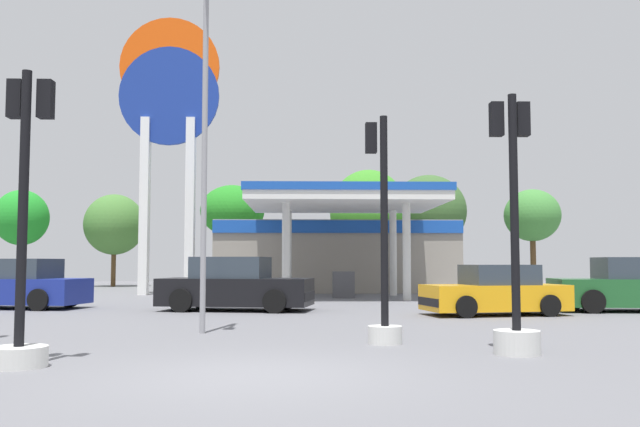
{
  "coord_description": "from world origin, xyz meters",
  "views": [
    {
      "loc": [
        0.6,
        -9.26,
        1.49
      ],
      "look_at": [
        1.24,
        15.08,
        3.22
      ],
      "focal_mm": 38.5,
      "sensor_mm": 36.0,
      "label": 1
    }
  ],
  "objects_px": {
    "station_pole_sign": "(169,115)",
    "car_1": "(495,292)",
    "traffic_signal_0": "(515,272)",
    "tree_0": "(21,218)",
    "tree_1": "(114,225)",
    "car_2": "(235,286)",
    "tree_4": "(429,211)",
    "traffic_signal_3": "(383,270)",
    "tree_3": "(368,212)",
    "car_0": "(631,287)",
    "tree_2": "(232,211)",
    "tree_5": "(532,216)",
    "corner_streetlamp": "(204,115)",
    "car_3": "(16,286)",
    "traffic_signal_1": "(22,268)"
  },
  "relations": [
    {
      "from": "tree_5",
      "to": "corner_streetlamp",
      "type": "bearing_deg",
      "value": -120.69
    },
    {
      "from": "traffic_signal_1",
      "to": "tree_2",
      "type": "relative_size",
      "value": 0.7
    },
    {
      "from": "car_0",
      "to": "car_2",
      "type": "xyz_separation_m",
      "value": [
        -12.09,
        0.71,
        0.01
      ]
    },
    {
      "from": "car_1",
      "to": "traffic_signal_0",
      "type": "bearing_deg",
      "value": -103.67
    },
    {
      "from": "traffic_signal_0",
      "to": "tree_2",
      "type": "xyz_separation_m",
      "value": [
        -7.7,
        30.39,
        3.26
      ]
    },
    {
      "from": "tree_3",
      "to": "tree_4",
      "type": "xyz_separation_m",
      "value": [
        3.92,
        1.11,
        0.12
      ]
    },
    {
      "from": "tree_4",
      "to": "tree_3",
      "type": "bearing_deg",
      "value": -164.24
    },
    {
      "from": "tree_4",
      "to": "corner_streetlamp",
      "type": "height_order",
      "value": "corner_streetlamp"
    },
    {
      "from": "traffic_signal_0",
      "to": "car_2",
      "type": "bearing_deg",
      "value": 118.41
    },
    {
      "from": "traffic_signal_3",
      "to": "tree_3",
      "type": "bearing_deg",
      "value": 84.92
    },
    {
      "from": "traffic_signal_1",
      "to": "tree_1",
      "type": "height_order",
      "value": "tree_1"
    },
    {
      "from": "car_1",
      "to": "tree_4",
      "type": "height_order",
      "value": "tree_4"
    },
    {
      "from": "car_2",
      "to": "tree_4",
      "type": "bearing_deg",
      "value": 65.0
    },
    {
      "from": "car_3",
      "to": "tree_1",
      "type": "distance_m",
      "value": 20.37
    },
    {
      "from": "car_0",
      "to": "tree_2",
      "type": "xyz_separation_m",
      "value": [
        -14.24,
        20.86,
        3.85
      ]
    },
    {
      "from": "station_pole_sign",
      "to": "tree_4",
      "type": "bearing_deg",
      "value": 38.72
    },
    {
      "from": "station_pole_sign",
      "to": "corner_streetlamp",
      "type": "bearing_deg",
      "value": -76.59
    },
    {
      "from": "car_2",
      "to": "corner_streetlamp",
      "type": "height_order",
      "value": "corner_streetlamp"
    },
    {
      "from": "car_0",
      "to": "tree_1",
      "type": "bearing_deg",
      "value": 134.69
    },
    {
      "from": "car_2",
      "to": "tree_1",
      "type": "xyz_separation_m",
      "value": [
        -9.51,
        21.13,
        3.05
      ]
    },
    {
      "from": "car_1",
      "to": "tree_0",
      "type": "distance_m",
      "value": 30.26
    },
    {
      "from": "traffic_signal_3",
      "to": "corner_streetlamp",
      "type": "bearing_deg",
      "value": 153.97
    },
    {
      "from": "station_pole_sign",
      "to": "traffic_signal_0",
      "type": "bearing_deg",
      "value": -64.69
    },
    {
      "from": "tree_4",
      "to": "car_2",
      "type": "bearing_deg",
      "value": -115.0
    },
    {
      "from": "car_2",
      "to": "station_pole_sign",
      "type": "bearing_deg",
      "value": 112.02
    },
    {
      "from": "tree_0",
      "to": "tree_1",
      "type": "height_order",
      "value": "tree_0"
    },
    {
      "from": "car_1",
      "to": "traffic_signal_0",
      "type": "distance_m",
      "value": 8.47
    },
    {
      "from": "tree_1",
      "to": "traffic_signal_1",
      "type": "bearing_deg",
      "value": -76.93
    },
    {
      "from": "station_pole_sign",
      "to": "car_1",
      "type": "distance_m",
      "value": 18.58
    },
    {
      "from": "station_pole_sign",
      "to": "traffic_signal_0",
      "type": "distance_m",
      "value": 23.68
    },
    {
      "from": "car_1",
      "to": "tree_4",
      "type": "xyz_separation_m",
      "value": [
        2.54,
        23.65,
        4.06
      ]
    },
    {
      "from": "station_pole_sign",
      "to": "car_0",
      "type": "relative_size",
      "value": 2.72
    },
    {
      "from": "traffic_signal_1",
      "to": "tree_5",
      "type": "bearing_deg",
      "value": 60.21
    },
    {
      "from": "tree_0",
      "to": "tree_1",
      "type": "bearing_deg",
      "value": 27.14
    },
    {
      "from": "traffic_signal_3",
      "to": "tree_5",
      "type": "distance_m",
      "value": 32.12
    },
    {
      "from": "traffic_signal_3",
      "to": "tree_3",
      "type": "relative_size",
      "value": 0.59
    },
    {
      "from": "traffic_signal_0",
      "to": "tree_4",
      "type": "distance_m",
      "value": 32.35
    },
    {
      "from": "car_1",
      "to": "traffic_signal_1",
      "type": "distance_m",
      "value": 13.35
    },
    {
      "from": "station_pole_sign",
      "to": "tree_2",
      "type": "relative_size",
      "value": 2.1
    },
    {
      "from": "tree_0",
      "to": "tree_4",
      "type": "height_order",
      "value": "tree_4"
    },
    {
      "from": "car_3",
      "to": "traffic_signal_1",
      "type": "distance_m",
      "value": 13.57
    },
    {
      "from": "corner_streetlamp",
      "to": "car_2",
      "type": "bearing_deg",
      "value": 89.76
    },
    {
      "from": "car_2",
      "to": "tree_5",
      "type": "distance_m",
      "value": 26.52
    },
    {
      "from": "car_3",
      "to": "traffic_signal_3",
      "type": "relative_size",
      "value": 1.12
    },
    {
      "from": "tree_2",
      "to": "car_1",
      "type": "bearing_deg",
      "value": -66.41
    },
    {
      "from": "car_0",
      "to": "tree_5",
      "type": "xyz_separation_m",
      "value": [
        4.25,
        21.28,
        3.62
      ]
    },
    {
      "from": "car_0",
      "to": "car_3",
      "type": "distance_m",
      "value": 19.35
    },
    {
      "from": "car_3",
      "to": "traffic_signal_3",
      "type": "distance_m",
      "value": 14.59
    },
    {
      "from": "car_0",
      "to": "car_1",
      "type": "xyz_separation_m",
      "value": [
        -4.55,
        -1.33,
        -0.1
      ]
    },
    {
      "from": "tree_0",
      "to": "traffic_signal_3",
      "type": "bearing_deg",
      "value": -57.08
    }
  ]
}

